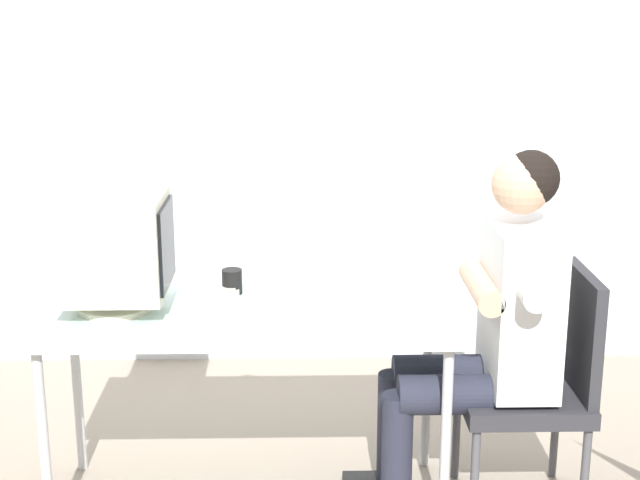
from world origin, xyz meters
The scene contains 7 objects.
wall_back centered at (0.30, 1.40, 1.50)m, with size 8.00×0.10×3.00m, color silver.
desk centered at (0.00, 0.00, 0.69)m, with size 1.47×0.60×0.74m.
crt_monitor centered at (-0.45, 0.01, 0.97)m, with size 0.37×0.36×0.41m.
keyboard centered at (-0.12, 0.02, 0.76)m, with size 0.21×0.42×0.03m.
office_chair centered at (1.04, -0.05, 0.49)m, with size 0.44×0.44×0.88m.
person_seated centered at (0.85, -0.05, 0.71)m, with size 0.72×0.59×1.31m.
desk_mug centered at (-0.06, 0.18, 0.79)m, with size 0.07×0.09×0.09m.
Camera 1 is at (0.19, -3.09, 1.83)m, focal length 52.40 mm.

